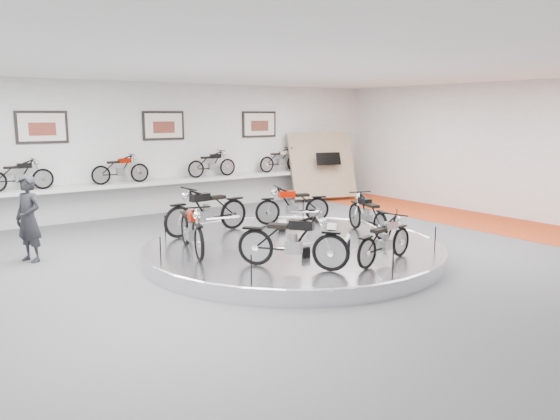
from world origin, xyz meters
TOP-DOWN VIEW (x-y plane):
  - floor at (0.00, 0.00)m, footprint 16.00×16.00m
  - ceiling at (0.00, 0.00)m, footprint 16.00×16.00m
  - wall_back at (0.00, 7.00)m, footprint 16.00×0.00m
  - wall_right at (8.00, 0.00)m, footprint 0.00×14.00m
  - orange_carpet_strip at (6.80, 0.00)m, footprint 2.40×12.60m
  - dado_band at (0.00, 6.98)m, footprint 15.68×0.04m
  - display_platform at (0.00, 0.30)m, footprint 6.40×6.40m
  - platform_rim at (0.00, 0.30)m, footprint 6.40×6.40m
  - shelf at (0.00, 6.70)m, footprint 11.00×0.55m
  - poster_left at (-3.50, 6.96)m, footprint 1.35×0.06m
  - poster_center at (0.00, 6.96)m, footprint 1.35×0.06m
  - poster_right at (3.50, 6.96)m, footprint 1.35×0.06m
  - display_panel at (5.60, 6.10)m, footprint 2.56×1.52m
  - shelf_bike_a at (-4.20, 6.70)m, footprint 1.22×0.43m
  - shelf_bike_b at (-1.50, 6.70)m, footprint 1.22×0.43m
  - shelf_bike_c at (1.50, 6.70)m, footprint 1.22×0.43m
  - shelf_bike_d at (4.20, 6.70)m, footprint 1.22×0.43m
  - bike_a at (1.29, 2.05)m, footprint 1.76×1.09m
  - bike_b at (-1.03, 2.27)m, footprint 1.95×0.84m
  - bike_c at (-2.13, 0.83)m, footprint 1.02×1.82m
  - bike_d at (-1.15, -1.23)m, footprint 1.58×1.77m
  - bike_e at (0.49, -1.91)m, footprint 1.58×0.84m
  - bike_f at (1.96, 0.05)m, footprint 1.04×1.72m
  - visitor at (-4.69, 3.20)m, footprint 0.69×0.78m

SIDE VIEW (x-z plane):
  - floor at x=0.00m, z-range 0.00..0.00m
  - orange_carpet_strip at x=6.80m, z-range 0.00..0.01m
  - display_platform at x=0.00m, z-range 0.00..0.30m
  - platform_rim at x=0.00m, z-range 0.22..0.32m
  - dado_band at x=0.00m, z-range 0.00..1.10m
  - bike_e at x=0.49m, z-range 0.30..1.18m
  - bike_f at x=1.96m, z-range 0.30..1.26m
  - bike_a at x=1.29m, z-range 0.30..1.28m
  - bike_c at x=-2.13m, z-range 0.30..1.31m
  - bike_d at x=-1.15m, z-range 0.30..1.34m
  - bike_b at x=-1.03m, z-range 0.30..1.41m
  - visitor at x=-4.69m, z-range 0.00..1.81m
  - shelf at x=0.00m, z-range 0.95..1.05m
  - display_panel at x=5.60m, z-range 0.10..2.40m
  - shelf_bike_a at x=-4.20m, z-range 1.05..1.78m
  - shelf_bike_b at x=-1.50m, z-range 1.05..1.78m
  - shelf_bike_c at x=1.50m, z-range 1.05..1.78m
  - shelf_bike_d at x=4.20m, z-range 1.05..1.78m
  - wall_back at x=0.00m, z-range -6.00..10.00m
  - wall_right at x=8.00m, z-range -5.00..9.00m
  - poster_left at x=-3.50m, z-range 2.26..3.14m
  - poster_center at x=0.00m, z-range 2.26..3.14m
  - poster_right at x=3.50m, z-range 2.26..3.14m
  - ceiling at x=0.00m, z-range 4.00..4.00m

